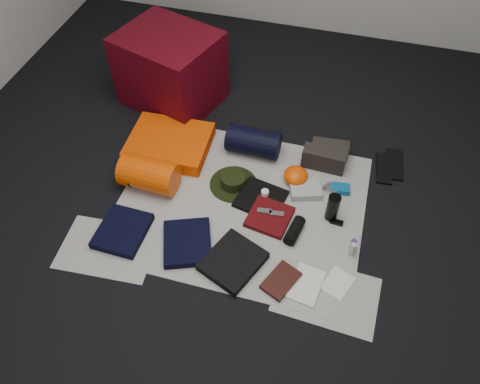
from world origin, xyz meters
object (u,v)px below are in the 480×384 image
(compact_camera, at_px, (331,190))
(red_cabinet, at_px, (170,69))
(paperback_book, at_px, (281,281))
(navy_duffel, at_px, (253,142))
(water_bottle, at_px, (333,207))
(stuff_sack, at_px, (149,175))
(sleeping_pad, at_px, (170,143))

(compact_camera, bearing_deg, red_cabinet, -171.72)
(compact_camera, height_order, paperback_book, compact_camera)
(compact_camera, bearing_deg, navy_duffel, -167.23)
(red_cabinet, bearing_deg, compact_camera, -7.30)
(compact_camera, distance_m, paperback_book, 0.78)
(navy_duffel, xyz_separation_m, water_bottle, (0.63, -0.44, 0.00))
(red_cabinet, distance_m, water_bottle, 1.65)
(red_cabinet, xyz_separation_m, stuff_sack, (0.18, -0.92, -0.17))
(red_cabinet, bearing_deg, sleeping_pad, -54.46)
(sleeping_pad, bearing_deg, stuff_sack, -89.38)
(paperback_book, bearing_deg, water_bottle, 93.47)
(stuff_sack, xyz_separation_m, navy_duffel, (0.59, 0.50, -0.01))
(navy_duffel, distance_m, paperback_book, 1.08)
(water_bottle, xyz_separation_m, paperback_book, (-0.21, -0.55, -0.09))
(red_cabinet, relative_size, navy_duffel, 1.82)
(stuff_sack, relative_size, navy_duffel, 1.00)
(sleeping_pad, distance_m, water_bottle, 1.27)
(stuff_sack, xyz_separation_m, water_bottle, (1.22, 0.06, -0.01))
(red_cabinet, distance_m, navy_duffel, 0.89)
(stuff_sack, xyz_separation_m, paperback_book, (1.01, -0.49, -0.10))
(sleeping_pad, distance_m, stuff_sack, 0.38)
(sleeping_pad, height_order, water_bottle, water_bottle)
(sleeping_pad, height_order, stuff_sack, stuff_sack)
(water_bottle, bearing_deg, paperback_book, -110.83)
(water_bottle, height_order, compact_camera, water_bottle)
(navy_duffel, xyz_separation_m, compact_camera, (0.60, -0.23, -0.08))
(red_cabinet, relative_size, stuff_sack, 1.82)
(water_bottle, bearing_deg, sleeping_pad, 165.83)
(paperback_book, bearing_deg, red_cabinet, 154.64)
(sleeping_pad, bearing_deg, compact_camera, -4.66)
(compact_camera, relative_size, paperback_book, 0.43)
(compact_camera, bearing_deg, paperback_book, -69.76)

